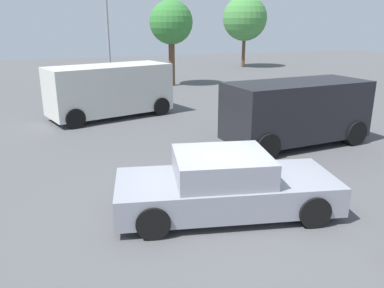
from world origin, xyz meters
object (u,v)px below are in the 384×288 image
(light_post_near, at_px, (106,4))
(sedan_foreground, at_px, (225,185))
(van_white, at_px, (110,89))
(suv_dark, at_px, (296,111))

(light_post_near, bearing_deg, sedan_foreground, -91.18)
(van_white, distance_m, suv_dark, 7.78)
(van_white, bearing_deg, sedan_foreground, -100.59)
(sedan_foreground, height_order, suv_dark, suv_dark)
(suv_dark, bearing_deg, sedan_foreground, -143.95)
(van_white, relative_size, suv_dark, 1.12)
(sedan_foreground, bearing_deg, van_white, 107.43)
(sedan_foreground, distance_m, light_post_near, 17.03)
(suv_dark, distance_m, light_post_near, 14.02)
(sedan_foreground, bearing_deg, light_post_near, 101.43)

